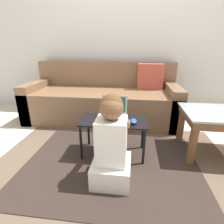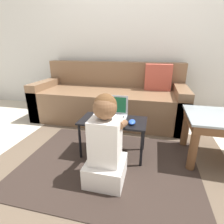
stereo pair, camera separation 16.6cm
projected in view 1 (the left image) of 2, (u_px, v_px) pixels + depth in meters
name	position (u px, v px, depth m)	size (l,w,h in m)	color
ground_plane	(109.00, 156.00, 1.72)	(16.00, 16.00, 0.00)	beige
wall_back	(122.00, 31.00, 2.65)	(9.00, 0.06, 2.50)	silver
area_rug	(111.00, 165.00, 1.59)	(2.17, 1.61, 0.01)	brown
couch	(104.00, 99.00, 2.58)	(2.11, 0.85, 0.81)	brown
laptop_desk	(114.00, 124.00, 1.65)	(0.62, 0.32, 0.37)	black
laptop	(114.00, 114.00, 1.67)	(0.25, 0.20, 0.21)	#B7BCC6
computer_mouse	(133.00, 121.00, 1.57)	(0.06, 0.10, 0.04)	#234CB2
person_seated	(112.00, 146.00, 1.31)	(0.30, 0.41, 0.72)	silver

